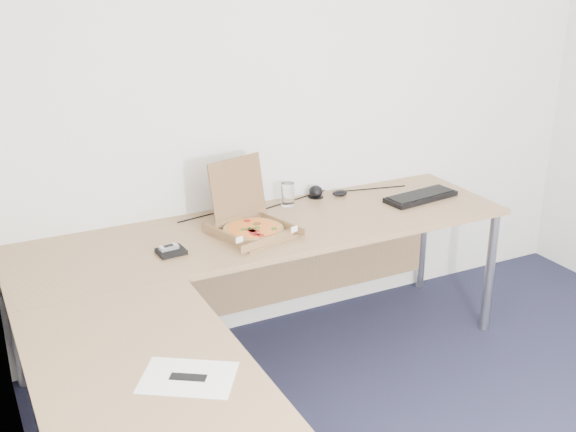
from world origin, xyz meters
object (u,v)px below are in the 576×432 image
drinking_glass (288,194)px  desk (242,279)px  keyboard (421,197)px  pizza_box (252,226)px  wallet (171,252)px

drinking_glass → desk: bearing=-129.9°
drinking_glass → keyboard: 0.74m
pizza_box → keyboard: (1.03, 0.03, -0.03)m
desk → keyboard: bearing=18.6°
drinking_glass → keyboard: size_ratio=0.29×
pizza_box → wallet: size_ratio=3.09×
keyboard → pizza_box: bearing=174.5°
wallet → keyboard: bearing=-0.2°
desk → keyboard: 1.32m
desk → keyboard: (1.25, 0.42, 0.04)m
desk → wallet: 0.39m
keyboard → wallet: 1.45m
pizza_box → wallet: pizza_box is taller
keyboard → desk: bearing=-168.7°
drinking_glass → wallet: (-0.76, -0.33, -0.05)m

